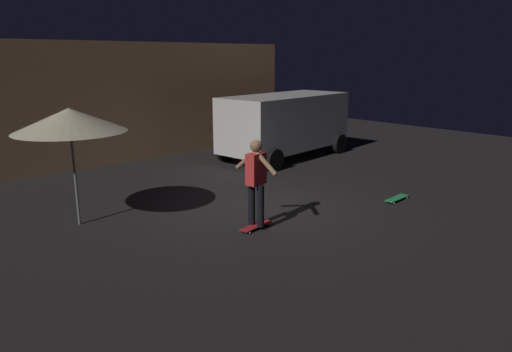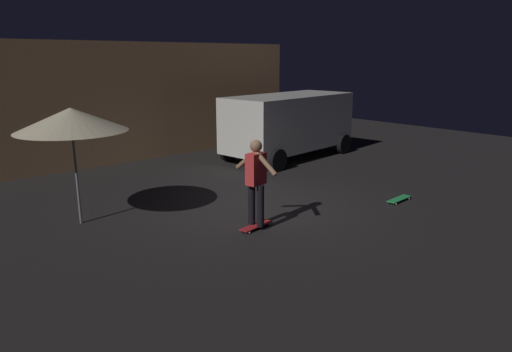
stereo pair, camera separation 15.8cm
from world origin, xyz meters
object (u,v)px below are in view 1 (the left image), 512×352
object	(u,v)px
skateboard_spare	(397,198)
skater	(256,177)
parked_van	(285,122)
skateboard_ridden	(256,226)
patio_umbrella	(70,120)

from	to	relation	value
skateboard_spare	skater	world-z (taller)	skater
parked_van	skateboard_spare	world-z (taller)	parked_van
skateboard_ridden	skater	size ratio (longest dim) A/B	0.48
skater	skateboard_spare	bearing A→B (deg)	-13.50
skater	skateboard_ridden	bearing A→B (deg)	-108.43
parked_van	skateboard_ridden	xyz separation A→B (m)	(-5.20, -4.25, -1.11)
parked_van	patio_umbrella	size ratio (longest dim) A/B	2.07
parked_van	skateboard_spare	distance (m)	5.47
skater	parked_van	bearing A→B (deg)	39.27
skateboard_ridden	skater	bearing A→B (deg)	71.57
parked_van	skateboard_spare	xyz separation A→B (m)	(-1.57, -5.12, -1.11)
patio_umbrella	skater	bearing A→B (deg)	-46.57
patio_umbrella	skateboard_spare	world-z (taller)	patio_umbrella
skateboard_ridden	skateboard_spare	xyz separation A→B (m)	(3.62, -0.87, 0.00)
parked_van	skateboard_spare	bearing A→B (deg)	-107.08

